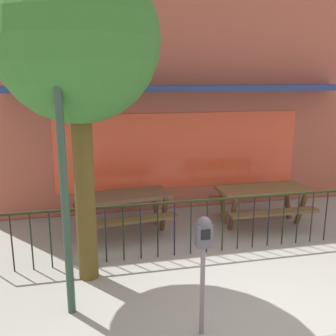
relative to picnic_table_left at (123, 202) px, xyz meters
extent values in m
plane|color=gray|center=(1.45, -3.12, -0.61)|extent=(40.00, 40.00, 0.00)
cube|color=brown|center=(1.45, 1.43, -0.61)|extent=(8.55, 0.54, 0.01)
cube|color=#A5533F|center=(1.45, 1.43, 1.89)|extent=(8.55, 0.50, 5.00)
cube|color=#E54C2D|center=(1.45, 1.17, 0.74)|extent=(5.56, 0.02, 1.70)
cube|color=navy|center=(1.45, 0.77, 2.13)|extent=(7.27, 0.81, 0.12)
cube|color=black|center=(1.45, -1.20, 0.34)|extent=(7.18, 0.04, 0.04)
cylinder|color=black|center=(-1.85, -1.20, -0.14)|extent=(0.02, 0.02, 0.95)
cylinder|color=black|center=(-1.56, -1.20, -0.14)|extent=(0.02, 0.02, 0.95)
cylinder|color=black|center=(-1.28, -1.20, -0.14)|extent=(0.02, 0.02, 0.95)
cylinder|color=black|center=(-0.99, -1.20, -0.14)|extent=(0.02, 0.02, 0.95)
cylinder|color=black|center=(-0.70, -1.20, -0.14)|extent=(0.02, 0.02, 0.95)
cylinder|color=black|center=(-0.41, -1.20, -0.14)|extent=(0.02, 0.02, 0.95)
cylinder|color=black|center=(-0.13, -1.20, -0.14)|extent=(0.02, 0.02, 0.95)
cylinder|color=black|center=(0.16, -1.20, -0.14)|extent=(0.02, 0.02, 0.95)
cylinder|color=black|center=(0.45, -1.20, -0.14)|extent=(0.02, 0.02, 0.95)
cylinder|color=black|center=(0.73, -1.20, -0.14)|extent=(0.02, 0.02, 0.95)
cylinder|color=black|center=(1.02, -1.20, -0.14)|extent=(0.02, 0.02, 0.95)
cylinder|color=black|center=(1.31, -1.20, -0.14)|extent=(0.02, 0.02, 0.95)
cylinder|color=black|center=(1.60, -1.20, -0.14)|extent=(0.02, 0.02, 0.95)
cylinder|color=black|center=(1.88, -1.20, -0.14)|extent=(0.02, 0.02, 0.95)
cylinder|color=black|center=(2.17, -1.20, -0.14)|extent=(0.02, 0.02, 0.95)
cylinder|color=black|center=(2.46, -1.20, -0.14)|extent=(0.02, 0.02, 0.95)
cylinder|color=black|center=(2.75, -1.20, -0.14)|extent=(0.02, 0.02, 0.95)
cylinder|color=black|center=(3.03, -1.20, -0.14)|extent=(0.02, 0.02, 0.95)
cylinder|color=black|center=(3.32, -1.20, -0.14)|extent=(0.02, 0.02, 0.95)
cylinder|color=black|center=(3.61, -1.20, -0.14)|extent=(0.02, 0.02, 0.95)
cube|color=brown|center=(0.00, 0.00, 0.13)|extent=(1.88, 0.96, 0.07)
cube|color=brown|center=(0.06, -0.55, -0.17)|extent=(1.82, 0.47, 0.05)
cube|color=brown|center=(-0.06, 0.55, -0.17)|extent=(1.82, 0.47, 0.05)
cube|color=#55381D|center=(-0.70, -0.36, -0.24)|extent=(0.11, 0.36, 0.78)
cube|color=#513A1F|center=(-0.77, 0.19, -0.24)|extent=(0.11, 0.36, 0.78)
cube|color=#4D3723|center=(0.77, -0.19, -0.24)|extent=(0.11, 0.36, 0.78)
cube|color=#533721|center=(0.70, 0.36, -0.24)|extent=(0.11, 0.36, 0.78)
cube|color=brown|center=(2.82, -0.18, 0.13)|extent=(1.80, 0.76, 0.07)
cube|color=brown|center=(2.82, -0.73, -0.17)|extent=(1.80, 0.26, 0.05)
cube|color=brown|center=(2.82, 0.37, -0.17)|extent=(1.80, 0.26, 0.05)
cube|color=brown|center=(2.08, -0.46, -0.24)|extent=(0.07, 0.35, 0.78)
cube|color=brown|center=(2.08, 0.10, -0.24)|extent=(0.07, 0.35, 0.78)
cube|color=brown|center=(3.56, -0.46, -0.24)|extent=(0.07, 0.35, 0.78)
cube|color=brown|center=(3.56, 0.10, -0.24)|extent=(0.07, 0.35, 0.78)
cylinder|color=slate|center=(0.57, -3.28, -0.05)|extent=(0.06, 0.06, 1.12)
cube|color=#504F59|center=(0.57, -3.28, 0.65)|extent=(0.18, 0.14, 0.27)
sphere|color=#4B4B50|center=(0.57, -3.28, 0.78)|extent=(0.17, 0.17, 0.17)
cube|color=black|center=(0.57, -3.35, 0.68)|extent=(0.11, 0.01, 0.12)
cylinder|color=#50411A|center=(-0.71, -1.62, 0.81)|extent=(0.29, 0.29, 2.85)
sphere|color=#34712C|center=(-0.71, -1.62, 2.85)|extent=(2.24, 2.24, 2.24)
cylinder|color=#294333|center=(-0.95, -2.50, 1.32)|extent=(0.10, 0.10, 3.85)
camera|label=1|loc=(-0.71, -7.15, 2.39)|focal=41.45mm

